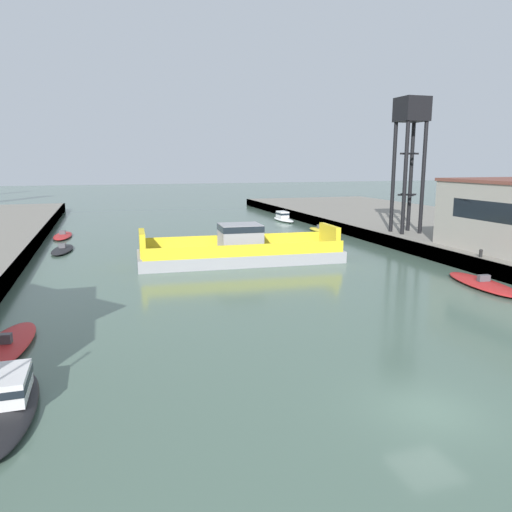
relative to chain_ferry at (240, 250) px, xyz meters
The scene contains 11 objects.
ground_plane 30.28m from the chain_ferry, 91.45° to the right, with size 400.00×400.00×0.00m, color #4C6656.
chain_ferry is the anchor object (origin of this frame).
moored_boat_near_left 30.32m from the chain_ferry, 122.85° to the right, with size 2.24×7.50×1.49m.
moored_boat_near_right 27.98m from the chain_ferry, 128.91° to the left, with size 2.51×7.53×0.90m.
moored_boat_mid_left 22.99m from the chain_ferry, 46.26° to the left, with size 1.76×4.97×1.00m.
moored_boat_mid_right 25.70m from the chain_ferry, 133.57° to the right, with size 3.42×8.35×0.97m.
moored_boat_far_left 20.22m from the chain_ferry, 146.73° to the left, with size 2.67×6.90×0.88m.
moored_boat_far_right 33.55m from the chain_ferry, 62.48° to the left, with size 2.20×7.01×1.57m.
moored_boat_upstream_a 21.52m from the chain_ferry, 44.05° to the right, with size 3.59×8.53×0.94m.
crane_tower 24.81m from the chain_ferry, 11.53° to the left, with size 3.07×3.07×15.25m.
bollard_right_far 21.64m from the chain_ferry, 29.94° to the right, with size 0.32×0.32×0.71m.
Camera 1 is at (-11.73, -14.94, 9.60)m, focal length 34.60 mm.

